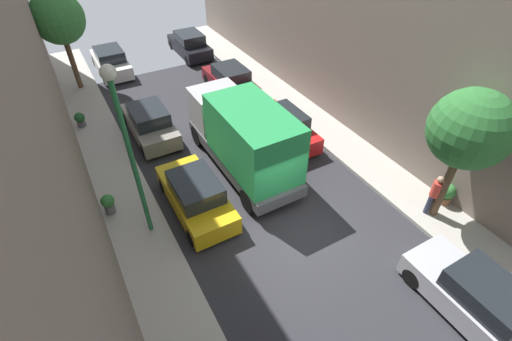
{
  "coord_description": "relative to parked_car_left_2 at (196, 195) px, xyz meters",
  "views": [
    {
      "loc": [
        -5.64,
        -6.68,
        10.29
      ],
      "look_at": [
        0.13,
        3.48,
        0.5
      ],
      "focal_mm": 25.66,
      "sensor_mm": 36.0,
      "label": 1
    }
  ],
  "objects": [
    {
      "name": "street_tree_1",
      "position": [
        7.63,
        -4.75,
        3.2
      ],
      "size": [
        2.61,
        2.61,
        5.1
      ],
      "color": "brown",
      "rests_on": "sidewalk_right"
    },
    {
      "name": "parked_car_right_3",
      "position": [
        5.4,
        7.91,
        0.0
      ],
      "size": [
        1.78,
        4.2,
        1.57
      ],
      "color": "maroon",
      "rests_on": "ground"
    },
    {
      "name": "parked_car_right_4",
      "position": [
        5.4,
        14.22,
        0.0
      ],
      "size": [
        1.78,
        4.2,
        1.57
      ],
      "color": "black",
      "rests_on": "ground"
    },
    {
      "name": "potted_plant_3",
      "position": [
        -2.87,
        8.13,
        -0.16
      ],
      "size": [
        0.49,
        0.49,
        0.75
      ],
      "color": "slate",
      "rests_on": "sidewalk_left"
    },
    {
      "name": "ground",
      "position": [
        2.7,
        -3.1,
        -0.72
      ],
      "size": [
        32.0,
        32.0,
        0.0
      ],
      "primitive_type": "plane",
      "color": "#2D2D33"
    },
    {
      "name": "potted_plant_1",
      "position": [
        -2.97,
        1.33,
        -0.11
      ],
      "size": [
        0.5,
        0.5,
        0.83
      ],
      "color": "slate",
      "rests_on": "sidewalk_left"
    },
    {
      "name": "pedestrian",
      "position": [
        7.53,
        -4.58,
        0.35
      ],
      "size": [
        0.4,
        0.36,
        1.72
      ],
      "color": "#2D334C",
      "rests_on": "sidewalk_right"
    },
    {
      "name": "parked_car_right_2",
      "position": [
        5.4,
        2.36,
        0.0
      ],
      "size": [
        1.78,
        4.2,
        1.57
      ],
      "color": "red",
      "rests_on": "ground"
    },
    {
      "name": "lamp_post",
      "position": [
        -1.9,
        -0.24,
        3.48
      ],
      "size": [
        0.44,
        0.44,
        6.26
      ],
      "color": "#26723F",
      "rests_on": "sidewalk_left"
    },
    {
      "name": "parked_car_left_2",
      "position": [
        0.0,
        0.0,
        0.0
      ],
      "size": [
        1.78,
        4.2,
        1.57
      ],
      "color": "gold",
      "rests_on": "ground"
    },
    {
      "name": "sidewalk_right",
      "position": [
        7.7,
        -3.1,
        -0.64
      ],
      "size": [
        2.0,
        44.0,
        0.15
      ],
      "primitive_type": "cube",
      "color": "#B7B2A8",
      "rests_on": "ground"
    },
    {
      "name": "parked_car_left_4",
      "position": [
        0.0,
        14.02,
        0.0
      ],
      "size": [
        1.78,
        4.2,
        1.57
      ],
      "color": "white",
      "rests_on": "ground"
    },
    {
      "name": "sidewalk_left",
      "position": [
        -2.3,
        -3.1,
        -0.64
      ],
      "size": [
        2.0,
        44.0,
        0.15
      ],
      "primitive_type": "cube",
      "color": "#B7B2A8",
      "rests_on": "ground"
    },
    {
      "name": "parked_car_right_1",
      "position": [
        5.4,
        -8.03,
        0.0
      ],
      "size": [
        1.78,
        4.2,
        1.57
      ],
      "color": "silver",
      "rests_on": "ground"
    },
    {
      "name": "parked_car_left_3",
      "position": [
        0.0,
        5.8,
        0.0
      ],
      "size": [
        1.78,
        4.2,
        1.57
      ],
      "color": "gray",
      "rests_on": "ground"
    },
    {
      "name": "potted_plant_5",
      "position": [
        8.47,
        -4.52,
        -0.12
      ],
      "size": [
        0.62,
        0.62,
        0.86
      ],
      "color": "brown",
      "rests_on": "sidewalk_right"
    },
    {
      "name": "delivery_truck",
      "position": [
        2.7,
        1.21,
        1.07
      ],
      "size": [
        2.26,
        6.6,
        3.38
      ],
      "color": "#4C4C51",
      "rests_on": "ground"
    },
    {
      "name": "street_tree_0",
      "position": [
        -2.2,
        12.64,
        3.38
      ],
      "size": [
        2.74,
        2.74,
        5.35
      ],
      "color": "brown",
      "rests_on": "sidewalk_left"
    }
  ]
}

